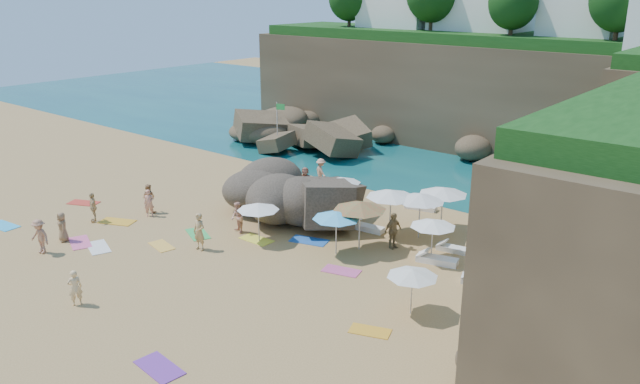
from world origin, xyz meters
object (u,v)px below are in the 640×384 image
Objects in this scene: person_stand_1 at (149,198)px; person_stand_4 at (552,237)px; person_stand_0 at (149,203)px; person_stand_6 at (75,288)px; person_stand_3 at (393,230)px; rock_outcrop at (298,209)px; parasol_1 at (443,191)px; person_stand_5 at (305,180)px; flag_pole at (278,121)px; parasol_2 at (391,193)px; parasol_0 at (420,197)px; lounger_0 at (368,228)px; person_stand_2 at (321,172)px.

person_stand_4 reaches higher than person_stand_1.
person_stand_6 is (6.18, -7.99, -0.01)m from person_stand_0.
person_stand_3 is 14.39m from person_stand_6.
person_stand_1 reaches higher than rock_outcrop.
parasol_1 is 1.52× the size of person_stand_1.
person_stand_3 reaches higher than person_stand_4.
person_stand_5 is (-8.82, 3.76, -0.09)m from person_stand_3.
parasol_1 reaches higher than person_stand_5.
rock_outcrop is 13.74m from person_stand_4.
flag_pole reaches higher than person_stand_3.
parasol_1 is 17.91m from person_stand_6.
person_stand_5 is (-9.52, 0.26, -1.37)m from parasol_1.
person_stand_4 is at bearing 164.72° from person_stand_6.
parasol_1 is 1.65× the size of person_stand_0.
person_stand_1 is at bearing -150.55° from parasol_1.
parasol_1 is 0.99× the size of parasol_2.
person_stand_0 is (-11.71, -6.19, -1.44)m from parasol_2.
person_stand_1 is 0.97× the size of person_stand_4.
rock_outcrop is 1.81× the size of flag_pole.
parasol_0 reaches higher than person_stand_6.
flag_pole reaches higher than parasol_2.
person_stand_4 is (7.24, 2.84, -1.35)m from parasol_2.
rock_outcrop is 2.79× the size of parasol_1.
lounger_0 is 1.05× the size of person_stand_2.
person_stand_1 is (3.40, -14.30, -1.65)m from flag_pole.
person_stand_3 is (1.08, -1.39, -1.30)m from parasol_2.
person_stand_2 reaches higher than person_stand_6.
person_stand_6 is (-12.76, -17.02, -0.10)m from person_stand_4.
person_stand_1 is 10.74m from person_stand_6.
person_stand_4 is (5.46, 0.73, -1.33)m from parasol_1.
person_stand_2 is 0.93× the size of person_stand_3.
person_stand_0 is 0.93× the size of person_stand_5.
parasol_1 reaches higher than person_stand_3.
person_stand_5 is (-9.13, 1.83, -1.35)m from parasol_0.
person_stand_0 is at bearing 122.44° from person_stand_3.
flag_pole is 24.89m from person_stand_6.
flag_pole is at bearing -134.35° from person_stand_6.
person_stand_5 is at bearing 178.42° from parasol_1.
person_stand_2 is (-9.90, 2.25, -1.34)m from parasol_1.
person_stand_2 is 1.04× the size of person_stand_5.
parasol_2 reaches higher than person_stand_0.
rock_outcrop is 7.87m from parasol_0.
person_stand_3 is (-0.31, -1.93, -1.26)m from parasol_0.
person_stand_4 is (6.16, 4.23, -0.06)m from person_stand_3.
parasol_0 is 10.33m from person_stand_2.
person_stand_0 is (3.95, -14.67, -1.72)m from flag_pole.
flag_pole is at bearing 142.39° from lounger_0.
parasol_2 is (-1.78, -2.11, 0.02)m from parasol_1.
parasol_2 is at bearing 0.63° from rock_outcrop.
parasol_2 is 2.39m from lounger_0.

